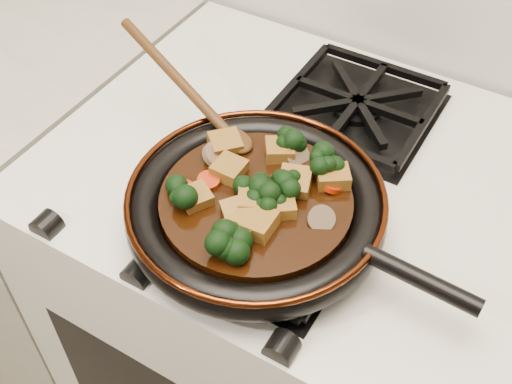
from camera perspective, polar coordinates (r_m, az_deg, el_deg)
The scene contains 33 objects.
stove at distance 1.28m, azimuth 3.90°, elevation -12.30°, with size 0.76×0.60×0.90m, color beige.
burner_grate_front at distance 0.83m, azimuth 0.95°, elevation -3.00°, with size 0.23×0.23×0.03m, color black, non-canonical shape.
burner_grate_back at distance 1.01m, azimuth 8.98°, elevation 7.56°, with size 0.23×0.23×0.03m, color black, non-canonical shape.
skillet at distance 0.81m, azimuth 0.13°, elevation -1.33°, with size 0.46×0.33×0.05m.
braising_sauce at distance 0.80m, azimuth -0.00°, elevation -1.02°, with size 0.24×0.24×0.02m, color black.
tofu_cube_0 at distance 0.79m, azimuth -5.38°, elevation -0.50°, with size 0.03×0.04×0.02m, color brown.
tofu_cube_1 at distance 0.86m, azimuth -2.76°, elevation 4.29°, with size 0.04×0.04×0.02m, color brown.
tofu_cube_2 at distance 0.82m, azimuth -2.40°, elevation 1.99°, with size 0.04×0.04×0.02m, color brown.
tofu_cube_3 at distance 0.76m, azimuth 0.02°, elevation -2.77°, with size 0.04×0.04×0.02m, color brown.
tofu_cube_4 at distance 0.85m, azimuth 2.10°, elevation 3.71°, with size 0.04×0.04×0.02m, color brown.
tofu_cube_5 at distance 0.78m, azimuth 2.23°, elevation -1.27°, with size 0.03×0.04×0.02m, color brown.
tofu_cube_6 at distance 0.77m, azimuth -1.73°, elevation -1.93°, with size 0.04×0.03×0.02m, color brown.
tofu_cube_7 at distance 0.75m, azimuth -1.60°, elevation -3.41°, with size 0.04×0.04×0.02m, color brown.
tofu_cube_8 at distance 0.81m, azimuth 6.85°, elevation 1.28°, with size 0.04×0.04×0.02m, color brown.
tofu_cube_9 at distance 0.80m, azimuth 3.48°, elevation 0.84°, with size 0.04×0.04×0.02m, color brown.
tofu_cube_10 at distance 0.78m, azimuth -0.13°, elevation -0.72°, with size 0.04×0.04×0.02m, color brown.
broccoli_floret_0 at distance 0.85m, azimuth 3.20°, elevation 4.19°, with size 0.06×0.06×0.05m, color black, non-canonical shape.
broccoli_floret_1 at distance 0.80m, azimuth 2.47°, elevation 0.45°, with size 0.06×0.06×0.05m, color black, non-canonical shape.
broccoli_floret_2 at distance 0.74m, azimuth -1.72°, elevation -3.99°, with size 0.06×0.06×0.05m, color black, non-canonical shape.
broccoli_floret_3 at distance 0.79m, azimuth -0.14°, elevation 0.13°, with size 0.06×0.06×0.05m, color black, non-canonical shape.
broccoli_floret_4 at distance 0.82m, azimuth 6.04°, elevation 2.31°, with size 0.06×0.06×0.06m, color black, non-canonical shape.
broccoli_floret_5 at distance 0.73m, azimuth -2.04°, elevation -4.84°, with size 0.06×0.06×0.05m, color black, non-canonical shape.
broccoli_floret_6 at distance 0.79m, azimuth -6.74°, elevation -0.29°, with size 0.06×0.06×0.05m, color black, non-canonical shape.
broccoli_floret_7 at distance 0.77m, azimuth 1.50°, elevation -1.16°, with size 0.06×0.06×0.05m, color black, non-canonical shape.
carrot_coin_0 at distance 0.85m, azimuth 1.77°, elevation 3.70°, with size 0.03×0.03×0.01m, color #A12004.
carrot_coin_1 at distance 0.81m, azimuth -6.74°, elevation 0.39°, with size 0.03×0.03×0.01m, color #A12004.
carrot_coin_2 at distance 0.81m, azimuth -4.24°, elevation 1.01°, with size 0.03×0.03×0.01m, color #A12004.
carrot_coin_3 at distance 0.80m, azimuth 3.05°, elevation 0.49°, with size 0.03×0.03×0.01m, color #A12004.
carrot_coin_4 at distance 0.81m, azimuth 6.72°, elevation 0.55°, with size 0.03×0.03×0.01m, color #A12004.
mushroom_slice_0 at distance 0.84m, azimuth -3.61°, elevation 3.28°, with size 0.04×0.04×0.01m, color brown.
mushroom_slice_1 at distance 0.77m, azimuth 5.84°, elevation -2.35°, with size 0.03×0.03×0.01m, color brown.
mushroom_slice_2 at distance 0.84m, azimuth 3.67°, elevation 3.25°, with size 0.03×0.03×0.01m, color brown.
wooden_spoon at distance 0.89m, azimuth -4.89°, elevation 7.78°, with size 0.16×0.07×0.25m.
Camera 1 is at (0.26, 1.09, 1.55)m, focal length 45.00 mm.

